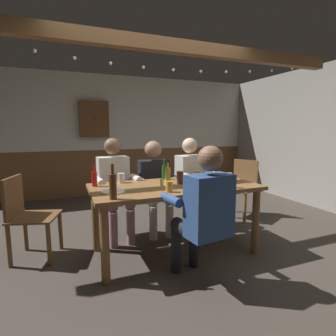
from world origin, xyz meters
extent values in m
plane|color=#423A33|center=(0.00, 0.00, 0.00)|extent=(7.17, 7.17, 0.00)
cube|color=beige|center=(0.00, 3.05, 1.69)|extent=(5.92, 0.12, 1.50)
cube|color=brown|center=(0.00, 3.05, 0.47)|extent=(5.92, 0.12, 0.94)
cube|color=brown|center=(0.00, 0.58, 2.36)|extent=(5.33, 0.14, 0.16)
cube|color=brown|center=(0.00, 0.03, 0.74)|extent=(1.79, 0.87, 0.04)
cylinder|color=brown|center=(-0.81, -0.32, 0.36)|extent=(0.08, 0.08, 0.72)
cylinder|color=brown|center=(0.81, -0.32, 0.36)|extent=(0.08, 0.08, 0.72)
cylinder|color=brown|center=(-0.81, 0.38, 0.36)|extent=(0.08, 0.08, 0.72)
cylinder|color=brown|center=(0.81, 0.38, 0.36)|extent=(0.08, 0.08, 0.72)
cube|color=silver|center=(-0.54, 0.76, 0.74)|extent=(0.39, 0.23, 0.56)
sphere|color=brown|center=(-0.54, 0.76, 1.15)|extent=(0.20, 0.20, 0.20)
cylinder|color=#B78493|center=(-0.42, 0.61, 0.48)|extent=(0.16, 0.43, 0.13)
cylinder|color=#B78493|center=(-0.63, 0.60, 0.48)|extent=(0.16, 0.43, 0.13)
cylinder|color=#B78493|center=(-0.41, 0.40, 0.21)|extent=(0.10, 0.10, 0.42)
cylinder|color=#B78493|center=(-0.62, 0.39, 0.21)|extent=(0.10, 0.10, 0.42)
cylinder|color=silver|center=(-0.30, 0.53, 0.77)|extent=(0.10, 0.28, 0.08)
cylinder|color=silver|center=(-0.74, 0.51, 0.77)|extent=(0.10, 0.28, 0.08)
cube|color=black|center=(0.00, 0.76, 0.71)|extent=(0.40, 0.22, 0.49)
sphere|color=#9E755B|center=(0.00, 0.76, 1.10)|extent=(0.23, 0.23, 0.23)
cylinder|color=silver|center=(0.10, 0.61, 0.48)|extent=(0.14, 0.40, 0.13)
cylinder|color=silver|center=(-0.11, 0.62, 0.48)|extent=(0.14, 0.40, 0.13)
cylinder|color=silver|center=(0.09, 0.42, 0.21)|extent=(0.10, 0.10, 0.42)
cylinder|color=silver|center=(-0.12, 0.42, 0.21)|extent=(0.10, 0.10, 0.42)
cylinder|color=black|center=(0.22, 0.51, 0.73)|extent=(0.09, 0.28, 0.08)
cylinder|color=#9E755B|center=(-0.23, 0.53, 0.73)|extent=(0.09, 0.28, 0.08)
cube|color=silver|center=(0.54, 0.76, 0.73)|extent=(0.39, 0.27, 0.54)
sphere|color=beige|center=(0.54, 0.76, 1.13)|extent=(0.21, 0.21, 0.21)
cylinder|color=black|center=(0.65, 0.63, 0.48)|extent=(0.18, 0.41, 0.13)
cylinder|color=black|center=(0.46, 0.60, 0.48)|extent=(0.18, 0.41, 0.13)
cylinder|color=black|center=(0.68, 0.43, 0.21)|extent=(0.10, 0.10, 0.42)
cylinder|color=black|center=(0.49, 0.41, 0.21)|extent=(0.10, 0.10, 0.42)
cylinder|color=beige|center=(0.78, 0.54, 0.76)|extent=(0.12, 0.29, 0.08)
cylinder|color=beige|center=(0.36, 0.48, 0.76)|extent=(0.12, 0.29, 0.08)
cube|color=#2D4C84|center=(0.00, -0.70, 0.73)|extent=(0.41, 0.27, 0.53)
sphere|color=brown|center=(0.00, -0.70, 1.13)|extent=(0.21, 0.21, 0.21)
cylinder|color=black|center=(-0.12, -0.57, 0.48)|extent=(0.19, 0.42, 0.13)
cylinder|color=black|center=(0.08, -0.54, 0.48)|extent=(0.19, 0.42, 0.13)
cylinder|color=black|center=(-0.15, -0.37, 0.21)|extent=(0.10, 0.10, 0.42)
cylinder|color=black|center=(0.05, -0.34, 0.21)|extent=(0.10, 0.10, 0.42)
cylinder|color=#2D4C84|center=(-0.25, -0.49, 0.75)|extent=(0.12, 0.29, 0.08)
cylinder|color=#2D4C84|center=(0.18, -0.42, 0.75)|extent=(0.12, 0.29, 0.08)
cube|color=brown|center=(1.39, 0.75, 0.45)|extent=(0.59, 0.59, 0.02)
cube|color=brown|center=(1.57, 0.85, 0.67)|extent=(0.21, 0.37, 0.42)
cylinder|color=brown|center=(1.31, 0.50, 0.22)|extent=(0.04, 0.04, 0.44)
cylinder|color=brown|center=(1.14, 0.83, 0.22)|extent=(0.04, 0.04, 0.44)
cylinder|color=brown|center=(1.65, 0.67, 0.22)|extent=(0.04, 0.04, 0.44)
cylinder|color=brown|center=(1.47, 1.01, 0.22)|extent=(0.04, 0.04, 0.44)
cube|color=brown|center=(-1.42, 0.44, 0.45)|extent=(0.54, 0.54, 0.02)
cube|color=brown|center=(-1.61, 0.49, 0.67)|extent=(0.14, 0.39, 0.42)
cylinder|color=brown|center=(-1.18, 0.57, 0.22)|extent=(0.04, 0.04, 0.44)
cylinder|color=brown|center=(-1.29, 0.20, 0.22)|extent=(0.04, 0.04, 0.44)
cylinder|color=brown|center=(-1.55, 0.67, 0.22)|extent=(0.04, 0.04, 0.44)
cylinder|color=brown|center=(-1.66, 0.31, 0.22)|extent=(0.04, 0.04, 0.44)
cylinder|color=#F9E08C|center=(-0.15, 0.04, 0.80)|extent=(0.04, 0.04, 0.08)
cylinder|color=white|center=(-0.68, -0.07, 0.77)|extent=(0.23, 0.23, 0.01)
cylinder|color=#195923|center=(0.02, 0.39, 0.84)|extent=(0.06, 0.06, 0.17)
cylinder|color=#195923|center=(0.02, 0.39, 0.97)|extent=(0.02, 0.02, 0.08)
cylinder|color=#593314|center=(-0.73, -0.32, 0.87)|extent=(0.06, 0.06, 0.22)
cylinder|color=#593314|center=(-0.73, -0.32, 1.02)|extent=(0.03, 0.03, 0.09)
cylinder|color=gold|center=(-0.07, 0.07, 0.85)|extent=(0.06, 0.06, 0.19)
cylinder|color=gold|center=(-0.07, 0.07, 0.98)|extent=(0.02, 0.02, 0.05)
cylinder|color=red|center=(-0.81, 0.28, 0.84)|extent=(0.06, 0.06, 0.15)
cylinder|color=red|center=(-0.81, 0.28, 0.96)|extent=(0.02, 0.02, 0.09)
cylinder|color=gold|center=(0.30, 0.07, 0.83)|extent=(0.06, 0.06, 0.14)
cylinder|color=white|center=(0.47, -0.30, 0.84)|extent=(0.06, 0.06, 0.15)
cylinder|color=#4C2D19|center=(0.08, 0.07, 0.83)|extent=(0.08, 0.08, 0.14)
cylinder|color=gold|center=(-0.18, -0.25, 0.81)|extent=(0.07, 0.07, 0.11)
cylinder|color=white|center=(-0.51, 0.37, 0.82)|extent=(0.08, 0.08, 0.11)
cube|color=brown|center=(-0.50, 2.92, 1.55)|extent=(0.56, 0.12, 0.70)
sphere|color=black|center=(-0.50, 2.84, 1.55)|extent=(0.03, 0.03, 0.03)
sphere|color=#F9EAB2|center=(-1.32, 0.53, 2.14)|extent=(0.04, 0.04, 0.04)
sphere|color=#F9EAB2|center=(-0.94, 0.53, 2.11)|extent=(0.04, 0.04, 0.04)
sphere|color=#F9EAB2|center=(-0.57, 0.53, 2.08)|extent=(0.04, 0.04, 0.04)
sphere|color=#F9EAB2|center=(-0.19, 0.53, 2.07)|extent=(0.04, 0.04, 0.04)
sphere|color=#F9EAB2|center=(0.19, 0.53, 2.07)|extent=(0.04, 0.04, 0.04)
sphere|color=#F9EAB2|center=(0.57, 0.53, 2.08)|extent=(0.04, 0.04, 0.04)
sphere|color=#F9EAB2|center=(0.94, 0.53, 2.11)|extent=(0.04, 0.04, 0.04)
sphere|color=#F9EAB2|center=(1.32, 0.53, 2.14)|extent=(0.04, 0.04, 0.04)
sphere|color=#F9EAB2|center=(1.70, 0.53, 2.18)|extent=(0.04, 0.04, 0.04)
sphere|color=#F9EAB2|center=(2.07, 0.53, 2.24)|extent=(0.04, 0.04, 0.04)
camera|label=1|loc=(-1.11, -2.58, 1.36)|focal=28.55mm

